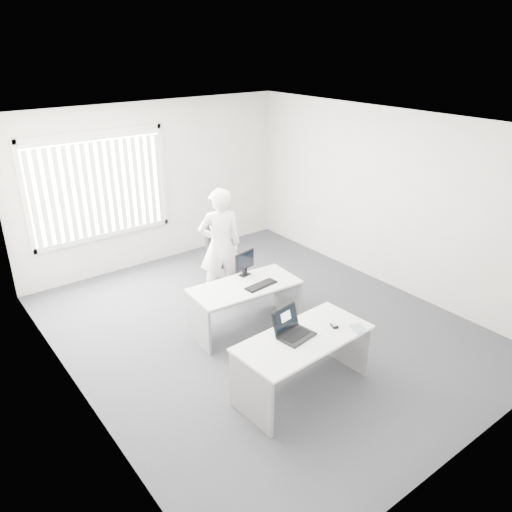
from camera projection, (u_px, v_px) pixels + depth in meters
ground at (261, 327)px, 7.02m from camera, size 6.00×6.00×0.00m
wall_back at (155, 184)px, 8.63m from camera, size 5.00×0.02×2.80m
wall_front at (477, 336)px, 4.27m from camera, size 5.00×0.02×2.80m
wall_left at (68, 289)px, 5.06m from camera, size 0.02×6.00×2.80m
wall_right at (387, 199)px, 7.84m from camera, size 0.02×6.00×2.80m
ceiling at (262, 124)px, 5.88m from camera, size 5.00×6.00×0.02m
window at (99, 186)px, 7.98m from camera, size 2.32×0.06×1.76m
blinds at (100, 189)px, 7.95m from camera, size 2.20×0.10×1.50m
desk_near at (303, 352)px, 5.58m from camera, size 1.61×0.82×0.72m
desk_far at (245, 297)px, 6.81m from camera, size 1.52×0.80×0.67m
office_chair at (226, 267)px, 7.98m from camera, size 0.82×0.82×1.16m
person at (220, 246)px, 7.43m from camera, size 0.76×0.63×1.78m
laptop at (297, 325)px, 5.43m from camera, size 0.44×0.40×0.30m
paper_sheet at (338, 329)px, 5.64m from camera, size 0.29×0.23×0.00m
mouse at (334, 325)px, 5.68m from camera, size 0.08×0.11×0.04m
booklet at (359, 328)px, 5.64m from camera, size 0.20×0.23×0.01m
keyboard at (261, 285)px, 6.70m from camera, size 0.48×0.20×0.02m
monitor at (245, 263)px, 6.95m from camera, size 0.37×0.17×0.36m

